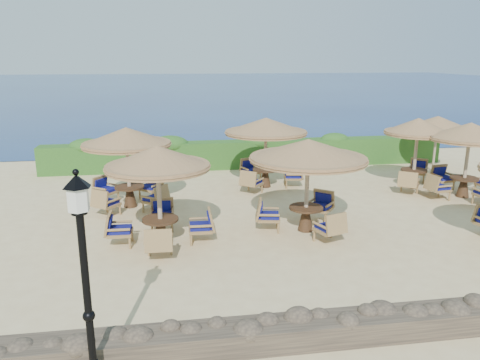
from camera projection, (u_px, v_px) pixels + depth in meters
ground at (289, 220)px, 14.27m from camera, size 120.00×120.00×0.00m
sea at (187, 86)px, 81.15m from camera, size 160.00×160.00×0.00m
hedge at (249, 154)px, 21.00m from camera, size 18.00×0.90×1.20m
stone_wall at (379, 325)px, 8.29m from camera, size 15.00×0.65×0.44m
lamp_post at (87, 294)px, 6.66m from camera, size 0.44×0.44×3.31m
extra_parasol at (438, 121)px, 19.85m from camera, size 2.30×2.30×2.41m
cafe_set_0 at (158, 178)px, 12.02m from camera, size 2.82×2.82×2.65m
cafe_set_1 at (308, 162)px, 12.91m from camera, size 3.29×3.29×2.65m
cafe_set_3 at (127, 152)px, 15.08m from camera, size 2.87×2.87×2.65m
cafe_set_4 at (266, 136)px, 17.43m from camera, size 3.10×3.10×2.65m
cafe_set_5 at (417, 137)px, 17.34m from camera, size 2.45×2.65×2.65m
cafe_set_6 at (468, 147)px, 16.19m from camera, size 2.87×2.87×2.65m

